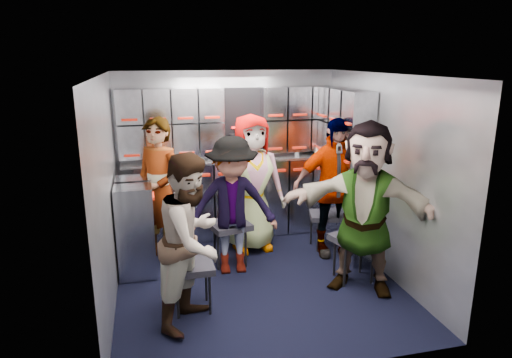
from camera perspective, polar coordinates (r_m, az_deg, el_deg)
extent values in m
plane|color=black|center=(4.90, -0.07, -12.45)|extent=(3.00, 3.00, 0.00)
cube|color=#8F939C|center=(5.94, -3.48, 3.24)|extent=(2.80, 0.04, 2.10)
cube|color=#8F939C|center=(4.41, -18.05, -1.66)|extent=(0.04, 3.00, 2.10)
cube|color=#8F939C|center=(5.02, 15.66, 0.50)|extent=(0.04, 3.00, 2.10)
cube|color=silver|center=(4.35, -0.08, 12.91)|extent=(2.80, 3.00, 0.02)
cube|color=#90949F|center=(5.88, -3.03, -2.47)|extent=(2.68, 0.38, 0.99)
cube|color=#90949F|center=(5.10, -14.77, -5.73)|extent=(0.38, 0.76, 0.99)
cube|color=silver|center=(5.75, -3.10, 2.48)|extent=(2.68, 0.42, 0.03)
cube|color=#90949F|center=(5.72, -3.28, 7.26)|extent=(2.68, 0.28, 0.82)
cube|color=#90949F|center=(5.48, 11.05, 6.67)|extent=(0.28, 1.00, 0.82)
cube|color=#90949F|center=(5.62, 10.97, -3.53)|extent=(0.28, 1.20, 1.00)
cube|color=#AD190A|center=(5.59, -2.70, 0.70)|extent=(2.60, 0.02, 0.03)
cube|color=black|center=(4.23, -8.07, -10.78)|extent=(0.39, 0.37, 0.06)
cylinder|color=black|center=(4.22, -9.78, -14.39)|extent=(0.02, 0.02, 0.41)
cylinder|color=black|center=(4.24, -5.80, -14.07)|extent=(0.02, 0.02, 0.41)
cylinder|color=black|center=(4.43, -10.02, -12.86)|extent=(0.02, 0.02, 0.41)
cylinder|color=black|center=(4.45, -6.25, -12.56)|extent=(0.02, 0.02, 0.41)
cube|color=black|center=(5.08, -3.33, -5.81)|extent=(0.49, 0.47, 0.07)
cylinder|color=black|center=(5.03, -4.74, -9.01)|extent=(0.03, 0.03, 0.44)
cylinder|color=black|center=(5.08, -1.30, -8.70)|extent=(0.03, 0.03, 0.44)
cylinder|color=black|center=(5.26, -5.19, -7.87)|extent=(0.03, 0.03, 0.44)
cylinder|color=black|center=(5.31, -1.91, -7.60)|extent=(0.03, 0.03, 0.44)
cube|color=black|center=(5.65, -0.97, -3.71)|extent=(0.42, 0.40, 0.06)
cylinder|color=black|center=(5.59, -2.17, -6.49)|extent=(0.03, 0.03, 0.42)
cylinder|color=black|center=(5.65, 0.81, -6.24)|extent=(0.03, 0.03, 0.42)
cylinder|color=black|center=(5.82, -2.67, -5.60)|extent=(0.03, 0.03, 0.42)
cylinder|color=black|center=(5.88, 0.18, -5.36)|extent=(0.03, 0.03, 0.42)
cube|color=black|center=(5.59, 8.68, -4.54)|extent=(0.44, 0.43, 0.06)
cylinder|color=black|center=(5.52, 7.74, -7.13)|extent=(0.02, 0.02, 0.38)
cylinder|color=black|center=(5.62, 10.32, -6.83)|extent=(0.02, 0.02, 0.38)
cylinder|color=black|center=(5.72, 6.90, -6.29)|extent=(0.02, 0.02, 0.38)
cylinder|color=black|center=(5.81, 9.41, -6.02)|extent=(0.02, 0.02, 0.38)
cube|color=black|center=(4.82, 12.21, -7.32)|extent=(0.51, 0.49, 0.07)
cylinder|color=black|center=(4.75, 11.05, -10.76)|extent=(0.03, 0.03, 0.43)
cylinder|color=black|center=(4.88, 14.35, -10.26)|extent=(0.03, 0.03, 0.43)
cylinder|color=black|center=(4.96, 9.80, -9.52)|extent=(0.03, 0.03, 0.43)
cylinder|color=black|center=(5.08, 12.98, -9.08)|extent=(0.03, 0.03, 0.43)
imported|color=black|center=(5.15, -11.97, -1.54)|extent=(0.71, 0.68, 1.64)
imported|color=black|center=(3.93, -7.98, -7.58)|extent=(0.89, 0.93, 1.52)
imported|color=black|center=(4.82, -2.99, -3.39)|extent=(0.99, 0.62, 1.48)
imported|color=black|center=(5.37, -0.56, -0.55)|extent=(0.85, 0.60, 1.63)
imported|color=black|center=(5.31, 9.58, -1.07)|extent=(0.97, 0.46, 1.61)
imported|color=black|center=(4.54, 13.46, -3.55)|extent=(1.58, 1.29, 1.70)
cylinder|color=white|center=(5.57, -12.38, 3.36)|extent=(0.07, 0.07, 0.27)
cylinder|color=white|center=(5.67, -2.84, 3.73)|extent=(0.07, 0.07, 0.24)
cylinder|color=white|center=(5.88, 5.16, 4.17)|extent=(0.06, 0.06, 0.26)
cylinder|color=tan|center=(5.58, -11.91, 2.51)|extent=(0.08, 0.08, 0.10)
cylinder|color=tan|center=(5.98, 7.72, 3.51)|extent=(0.08, 0.08, 0.10)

